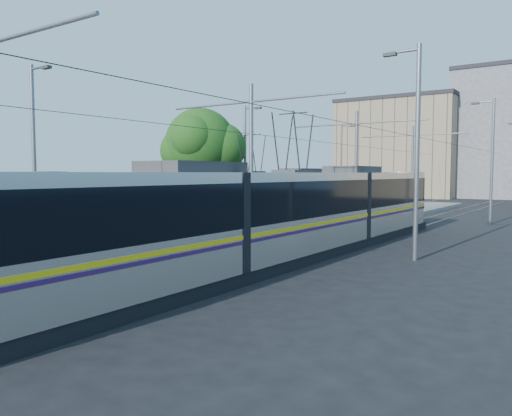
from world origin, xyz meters
The scene contains 12 objects.
ground centered at (0.00, 0.00, 0.00)m, with size 160.00×160.00×0.00m, color black.
platform centered at (0.00, 17.00, 0.15)m, with size 4.00×50.00×0.30m, color gray.
tactile_strip_left centered at (-1.45, 17.00, 0.30)m, with size 0.70×50.00×0.01m, color gray.
tactile_strip_right centered at (1.45, 17.00, 0.30)m, with size 0.70×50.00×0.01m, color gray.
rails centered at (0.00, 17.00, 0.02)m, with size 8.71×70.00×0.03m.
tram_left centered at (-3.60, 13.23, 1.71)m, with size 2.43×29.15×5.50m.
tram_right centered at (3.60, 5.55, 1.86)m, with size 2.43×27.98×5.50m.
catenary centered at (0.00, 14.15, 4.52)m, with size 9.20×70.00×7.00m.
street_lamps centered at (0.00, 21.00, 4.18)m, with size 15.18×38.22×8.00m.
shelter centered at (0.05, 10.93, 1.52)m, with size 0.71×1.09×2.33m.
tree centered at (-9.29, 15.86, 5.24)m, with size 5.33×4.93×7.74m.
building_left centered at (-10.00, 60.00, 6.82)m, with size 16.32×12.24×13.62m.
Camera 1 is at (13.05, -10.69, 3.28)m, focal length 35.00 mm.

